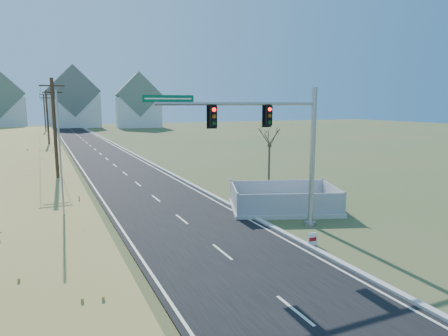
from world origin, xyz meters
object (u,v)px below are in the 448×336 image
(open_sign, at_px, (312,239))
(bare_tree, at_px, (270,136))
(flagpole, at_px, (62,181))
(traffic_signal_mast, at_px, (284,145))
(fence_enclosure, at_px, (284,205))

(open_sign, xyz_separation_m, bare_tree, (5.69, 13.70, 4.01))
(flagpole, relative_size, bare_tree, 1.43)
(bare_tree, bearing_deg, open_sign, -112.55)
(traffic_signal_mast, bearing_deg, bare_tree, 63.02)
(flagpole, bearing_deg, fence_enclosure, 0.51)
(traffic_signal_mast, height_order, flagpole, traffic_signal_mast)
(traffic_signal_mast, distance_m, fence_enclosure, 6.28)
(bare_tree, bearing_deg, flagpole, -156.53)
(fence_enclosure, bearing_deg, open_sign, -90.60)
(open_sign, height_order, bare_tree, bare_tree)
(fence_enclosure, distance_m, open_sign, 6.97)
(traffic_signal_mast, relative_size, fence_enclosure, 1.22)
(flagpole, bearing_deg, open_sign, -29.73)
(fence_enclosure, height_order, bare_tree, bare_tree)
(open_sign, distance_m, flagpole, 13.15)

